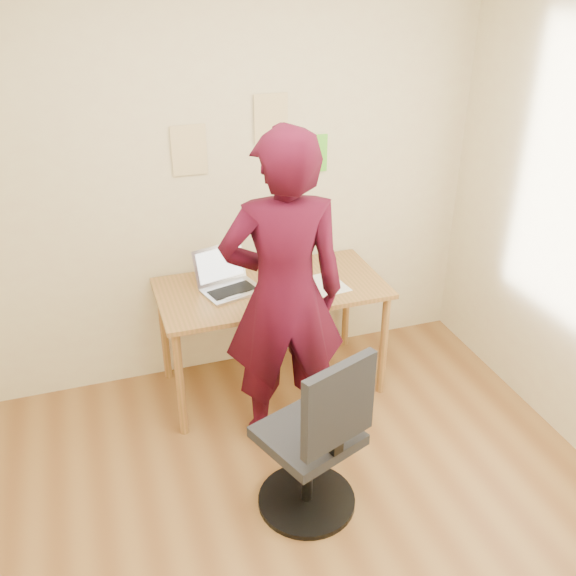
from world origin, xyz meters
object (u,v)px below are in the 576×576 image
object	(u,v)px
desk	(271,298)
office_chair	(316,447)
person	(284,296)
laptop	(227,281)
phone	(303,298)

from	to	relation	value
desk	office_chair	xyz separation A→B (m)	(-0.12, -1.11, -0.23)
desk	person	world-z (taller)	person
laptop	phone	world-z (taller)	laptop
laptop	desk	bearing A→B (deg)	-27.74
office_chair	person	xyz separation A→B (m)	(0.04, 0.63, 0.51)
phone	office_chair	xyz separation A→B (m)	(-0.25, -0.90, -0.32)
desk	person	xyz separation A→B (m)	(-0.07, -0.48, 0.28)
office_chair	person	world-z (taller)	person
laptop	office_chair	xyz separation A→B (m)	(0.15, -1.17, -0.37)
desk	person	bearing A→B (deg)	-98.83
person	laptop	bearing A→B (deg)	-62.27
office_chair	person	bearing A→B (deg)	65.18
laptop	office_chair	distance (m)	1.24
phone	laptop	bearing A→B (deg)	132.72
laptop	person	world-z (taller)	person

